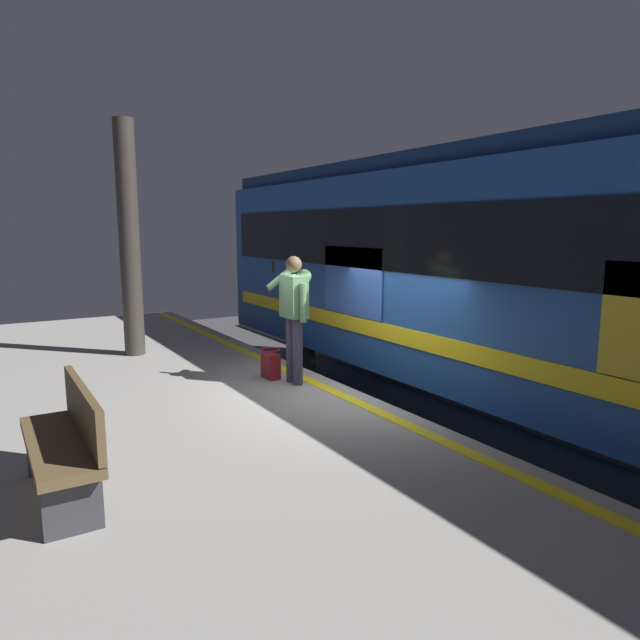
{
  "coord_description": "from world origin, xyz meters",
  "views": [
    {
      "loc": [
        -5.99,
        4.15,
        3.11
      ],
      "look_at": [
        0.3,
        0.3,
        1.89
      ],
      "focal_mm": 31.66,
      "sensor_mm": 36.0,
      "label": 1
    }
  ],
  "objects_px": {
    "train_carriage": "(545,272)",
    "station_column": "(129,240)",
    "handbag": "(271,365)",
    "bench": "(67,439)",
    "passenger": "(295,309)"
  },
  "relations": [
    {
      "from": "train_carriage",
      "to": "station_column",
      "type": "xyz_separation_m",
      "value": [
        4.8,
        4.17,
        0.37
      ]
    },
    {
      "from": "handbag",
      "to": "bench",
      "type": "relative_size",
      "value": 0.28
    },
    {
      "from": "handbag",
      "to": "passenger",
      "type": "bearing_deg",
      "value": -155.67
    },
    {
      "from": "passenger",
      "to": "bench",
      "type": "bearing_deg",
      "value": 122.54
    },
    {
      "from": "passenger",
      "to": "handbag",
      "type": "relative_size",
      "value": 4.12
    },
    {
      "from": "handbag",
      "to": "bench",
      "type": "height_order",
      "value": "bench"
    },
    {
      "from": "station_column",
      "to": "bench",
      "type": "height_order",
      "value": "station_column"
    },
    {
      "from": "passenger",
      "to": "train_carriage",
      "type": "bearing_deg",
      "value": -123.95
    },
    {
      "from": "station_column",
      "to": "passenger",
      "type": "bearing_deg",
      "value": -154.06
    },
    {
      "from": "bench",
      "to": "handbag",
      "type": "bearing_deg",
      "value": -51.04
    },
    {
      "from": "passenger",
      "to": "station_column",
      "type": "distance_m",
      "value": 3.41
    },
    {
      "from": "bench",
      "to": "passenger",
      "type": "bearing_deg",
      "value": -57.46
    },
    {
      "from": "train_carriage",
      "to": "handbag",
      "type": "bearing_deg",
      "value": 52.52
    },
    {
      "from": "train_carriage",
      "to": "bench",
      "type": "height_order",
      "value": "train_carriage"
    },
    {
      "from": "passenger",
      "to": "bench",
      "type": "height_order",
      "value": "passenger"
    }
  ]
}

